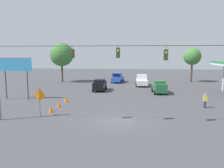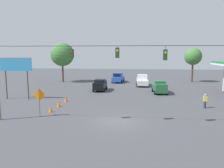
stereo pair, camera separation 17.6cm
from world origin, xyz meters
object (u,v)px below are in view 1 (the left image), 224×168
Objects in this scene: roadside_billboard at (16,68)px; tree_horizon_right at (62,55)px; overhead_signal_span at (119,71)px; pickup_truck_blue_withflow_deep at (118,78)px; pickup_truck_white_oncoming_deep at (142,81)px; tree_horizon_left at (192,57)px; sedan_black_withflow_far at (100,85)px; sedan_green_oncoming_far at (159,87)px; pedestrian at (205,101)px; traffic_cone_nearest at (51,109)px; work_zone_sign at (39,97)px; traffic_cone_second at (59,104)px; traffic_cone_third at (66,99)px.

tree_horizon_right reaches higher than roadside_billboard.
pickup_truck_blue_withflow_deep is at bearing -85.68° from overhead_signal_span.
overhead_signal_span is 24.26m from pickup_truck_white_oncoming_deep.
tree_horizon_right is (28.26, 2.89, 0.43)m from tree_horizon_left.
sedan_black_withflow_far is 0.99× the size of sedan_green_oncoming_far.
pickup_truck_blue_withflow_deep is 24.67m from pedestrian.
overhead_signal_span is 3.94× the size of roadside_billboard.
pickup_truck_blue_withflow_deep is 23.06m from roadside_billboard.
roadside_billboard is 24.37m from pedestrian.
roadside_billboard reaches higher than pedestrian.
tree_horizon_right is at bearing -62.73° from overhead_signal_span.
tree_horizon_right reaches higher than traffic_cone_nearest.
roadside_billboard is 35.62m from tree_horizon_left.
tree_horizon_left is 0.88× the size of tree_horizon_right.
tree_horizon_right is at bearing -46.38° from sedan_black_withflow_far.
traffic_cone_nearest is 35.20m from tree_horizon_left.
tree_horizon_left is at bearing -143.22° from roadside_billboard.
work_zone_sign is at bearing -10.55° from overhead_signal_span.
work_zone_sign is (13.22, 14.32, 0.95)m from sedan_green_oncoming_far.
pedestrian is 0.19× the size of tree_horizon_right.
sedan_black_withflow_far is 23.11m from tree_horizon_left.
sedan_green_oncoming_far reaches higher than traffic_cone_second.
pedestrian is at bearing 138.49° from tree_horizon_right.
tree_horizon_right reaches higher than traffic_cone_third.
work_zone_sign reaches higher than pickup_truck_blue_withflow_deep.
sedan_black_withflow_far reaches higher than traffic_cone_second.
sedan_black_withflow_far is (4.34, -17.25, -3.70)m from overhead_signal_span.
pickup_truck_blue_withflow_deep is at bearing -61.89° from pedestrian.
work_zone_sign is (-6.65, 7.77, -2.29)m from roadside_billboard.
sedan_black_withflow_far is 6.05× the size of traffic_cone_nearest.
roadside_billboard is at bearing -32.46° from overhead_signal_span.
traffic_cone_second is 0.08× the size of tree_horizon_right.
pickup_truck_blue_withflow_deep is 7.49× the size of traffic_cone_second.
pickup_truck_white_oncoming_deep reaches higher than sedan_green_oncoming_far.
traffic_cone_third is at bearing 56.16° from pickup_truck_white_oncoming_deep.
work_zone_sign is (5.71, 26.95, 1.01)m from pickup_truck_blue_withflow_deep.
pedestrian is 0.22× the size of tree_horizon_left.
sedan_green_oncoming_far is 23.46m from tree_horizon_right.
tree_horizon_left is at bearing -126.93° from work_zone_sign.
pickup_truck_white_oncoming_deep is 3.11× the size of pedestrian.
pickup_truck_white_oncoming_deep is 6.86m from pickup_truck_blue_withflow_deep.
pickup_truck_blue_withflow_deep is at bearing -176.43° from tree_horizon_right.
sedan_green_oncoming_far is 2.55× the size of pedestrian.
tree_horizon_left is at bearing -174.17° from tree_horizon_right.
pickup_truck_blue_withflow_deep reaches higher than traffic_cone_third.
sedan_green_oncoming_far is at bearing 171.44° from sedan_black_withflow_far.
overhead_signal_span is 33.61m from tree_horizon_left.
tree_horizon_right is (6.84, -24.55, 5.65)m from traffic_cone_nearest.
overhead_signal_span is 28.74m from pickup_truck_blue_withflow_deep.
pedestrian is (-13.81, 10.59, -0.16)m from sedan_black_withflow_far.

